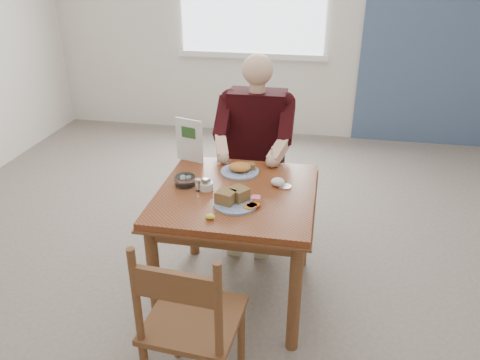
% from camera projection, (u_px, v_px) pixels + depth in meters
% --- Properties ---
extents(floor, '(6.00, 6.00, 0.00)m').
position_uv_depth(floor, '(237.00, 293.00, 3.04)').
color(floor, '#675D53').
rests_on(floor, ground).
extents(wall_back, '(5.50, 0.00, 5.50)m').
position_uv_depth(wall_back, '(289.00, 11.00, 5.06)').
color(wall_back, silver).
rests_on(wall_back, ground).
extents(accent_panel, '(1.60, 0.02, 2.80)m').
position_uv_depth(accent_panel, '(445.00, 15.00, 4.78)').
color(accent_panel, '#42587B').
rests_on(accent_panel, ground).
extents(lemon_wedge, '(0.05, 0.04, 0.03)m').
position_uv_depth(lemon_wedge, '(210.00, 217.00, 2.42)').
color(lemon_wedge, yellow).
rests_on(lemon_wedge, table).
extents(napkin, '(0.08, 0.07, 0.05)m').
position_uv_depth(napkin, '(278.00, 182.00, 2.76)').
color(napkin, white).
rests_on(napkin, table).
extents(metal_dish, '(0.09, 0.09, 0.01)m').
position_uv_depth(metal_dish, '(285.00, 187.00, 2.75)').
color(metal_dish, silver).
rests_on(metal_dish, table).
extents(table, '(0.92, 0.92, 0.75)m').
position_uv_depth(table, '(236.00, 208.00, 2.76)').
color(table, brown).
rests_on(table, ground).
extents(chair_far, '(0.42, 0.42, 0.95)m').
position_uv_depth(chair_far, '(257.00, 175.00, 3.53)').
color(chair_far, brown).
rests_on(chair_far, ground).
extents(chair_near, '(0.45, 0.45, 0.95)m').
position_uv_depth(chair_near, '(190.00, 324.00, 2.13)').
color(chair_near, brown).
rests_on(chair_near, ground).
extents(diner, '(0.53, 0.56, 1.39)m').
position_uv_depth(diner, '(255.00, 138.00, 3.30)').
color(diner, '#9C9475').
rests_on(diner, chair_far).
extents(near_plate, '(0.32, 0.32, 0.08)m').
position_uv_depth(near_plate, '(235.00, 199.00, 2.56)').
color(near_plate, white).
rests_on(near_plate, table).
extents(far_plate, '(0.31, 0.31, 0.06)m').
position_uv_depth(far_plate, '(241.00, 169.00, 2.93)').
color(far_plate, white).
rests_on(far_plate, table).
extents(caddy, '(0.11, 0.11, 0.06)m').
position_uv_depth(caddy, '(206.00, 186.00, 2.72)').
color(caddy, white).
rests_on(caddy, table).
extents(shakers, '(0.08, 0.06, 0.08)m').
position_uv_depth(shakers, '(202.00, 185.00, 2.70)').
color(shakers, white).
rests_on(shakers, table).
extents(creamer, '(0.16, 0.16, 0.06)m').
position_uv_depth(creamer, '(185.00, 181.00, 2.77)').
color(creamer, white).
rests_on(creamer, table).
extents(menu, '(0.19, 0.07, 0.29)m').
position_uv_depth(menu, '(189.00, 140.00, 3.03)').
color(menu, white).
rests_on(menu, table).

